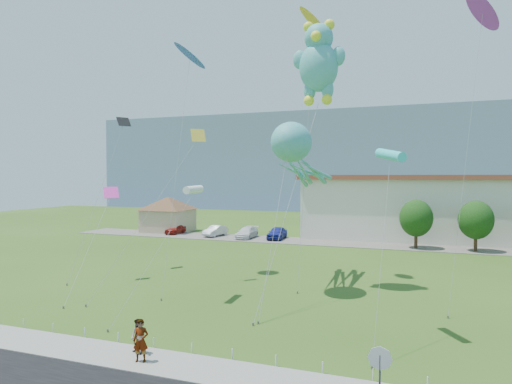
{
  "coord_description": "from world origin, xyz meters",
  "views": [
    {
      "loc": [
        10.79,
        -19.38,
        8.05
      ],
      "look_at": [
        0.67,
        8.0,
        7.03
      ],
      "focal_mm": 32.0,
      "sensor_mm": 36.0,
      "label": 1
    }
  ],
  "objects_px": {
    "pedestrian_left": "(141,341)",
    "octopus_kite": "(297,155)",
    "pavilion": "(168,211)",
    "parked_car_silver": "(215,231)",
    "parked_car_blue": "(277,233)",
    "stop_sign": "(380,365)",
    "parked_car_red": "(175,229)",
    "pedestrian_right": "(138,337)",
    "parked_car_white": "(247,233)",
    "teddy_bear_kite": "(319,61)"
  },
  "relations": [
    {
      "from": "pavilion",
      "to": "parked_car_blue",
      "type": "bearing_deg",
      "value": -7.97
    },
    {
      "from": "parked_car_red",
      "to": "parked_car_blue",
      "type": "bearing_deg",
      "value": -0.85
    },
    {
      "from": "parked_car_silver",
      "to": "parked_car_white",
      "type": "height_order",
      "value": "parked_car_silver"
    },
    {
      "from": "pavilion",
      "to": "octopus_kite",
      "type": "relative_size",
      "value": 0.64
    },
    {
      "from": "parked_car_blue",
      "to": "pavilion",
      "type": "bearing_deg",
      "value": 169.83
    },
    {
      "from": "parked_car_white",
      "to": "parked_car_blue",
      "type": "bearing_deg",
      "value": 4.01
    },
    {
      "from": "stop_sign",
      "to": "parked_car_blue",
      "type": "relative_size",
      "value": 0.55
    },
    {
      "from": "pavilion",
      "to": "pedestrian_right",
      "type": "height_order",
      "value": "pavilion"
    },
    {
      "from": "parked_car_blue",
      "to": "stop_sign",
      "type": "bearing_deg",
      "value": -70.1
    },
    {
      "from": "pedestrian_right",
      "to": "teddy_bear_kite",
      "type": "relative_size",
      "value": 0.08
    },
    {
      "from": "parked_car_red",
      "to": "parked_car_silver",
      "type": "height_order",
      "value": "parked_car_silver"
    },
    {
      "from": "pedestrian_left",
      "to": "stop_sign",
      "type": "bearing_deg",
      "value": -21.73
    },
    {
      "from": "pedestrian_right",
      "to": "parked_car_white",
      "type": "height_order",
      "value": "pedestrian_right"
    },
    {
      "from": "pedestrian_left",
      "to": "octopus_kite",
      "type": "xyz_separation_m",
      "value": [
        2.72,
        15.24,
        8.57
      ]
    },
    {
      "from": "pedestrian_left",
      "to": "parked_car_silver",
      "type": "xyz_separation_m",
      "value": [
        -14.76,
        38.54,
        -0.25
      ]
    },
    {
      "from": "pedestrian_right",
      "to": "parked_car_red",
      "type": "height_order",
      "value": "pedestrian_right"
    },
    {
      "from": "pavilion",
      "to": "teddy_bear_kite",
      "type": "bearing_deg",
      "value": -42.06
    },
    {
      "from": "pedestrian_left",
      "to": "parked_car_white",
      "type": "xyz_separation_m",
      "value": [
        -10.14,
        38.23,
        -0.25
      ]
    },
    {
      "from": "pavilion",
      "to": "parked_car_silver",
      "type": "bearing_deg",
      "value": -15.98
    },
    {
      "from": "pedestrian_right",
      "to": "octopus_kite",
      "type": "height_order",
      "value": "octopus_kite"
    },
    {
      "from": "stop_sign",
      "to": "pedestrian_left",
      "type": "relative_size",
      "value": 1.37
    },
    {
      "from": "stop_sign",
      "to": "pedestrian_left",
      "type": "height_order",
      "value": "stop_sign"
    },
    {
      "from": "parked_car_red",
      "to": "octopus_kite",
      "type": "relative_size",
      "value": 0.27
    },
    {
      "from": "parked_car_red",
      "to": "pedestrian_right",
      "type": "bearing_deg",
      "value": -61.94
    },
    {
      "from": "pavilion",
      "to": "parked_car_white",
      "type": "relative_size",
      "value": 1.92
    },
    {
      "from": "parked_car_white",
      "to": "parked_car_blue",
      "type": "xyz_separation_m",
      "value": [
        3.99,
        0.38,
        0.08
      ]
    },
    {
      "from": "pavilion",
      "to": "parked_car_white",
      "type": "xyz_separation_m",
      "value": [
        13.35,
        -2.81,
        -2.27
      ]
    },
    {
      "from": "pavilion",
      "to": "parked_car_blue",
      "type": "relative_size",
      "value": 2.02
    },
    {
      "from": "parked_car_red",
      "to": "parked_car_silver",
      "type": "relative_size",
      "value": 0.9
    },
    {
      "from": "parked_car_blue",
      "to": "octopus_kite",
      "type": "bearing_deg",
      "value": -71.42
    },
    {
      "from": "pedestrian_left",
      "to": "octopus_kite",
      "type": "bearing_deg",
      "value": 64.8
    },
    {
      "from": "parked_car_white",
      "to": "parked_car_blue",
      "type": "height_order",
      "value": "parked_car_blue"
    },
    {
      "from": "stop_sign",
      "to": "octopus_kite",
      "type": "bearing_deg",
      "value": 113.96
    },
    {
      "from": "parked_car_silver",
      "to": "octopus_kite",
      "type": "bearing_deg",
      "value": -45.04
    },
    {
      "from": "pavilion",
      "to": "teddy_bear_kite",
      "type": "relative_size",
      "value": 0.48
    },
    {
      "from": "octopus_kite",
      "to": "parked_car_white",
      "type": "bearing_deg",
      "value": 119.22
    },
    {
      "from": "parked_car_white",
      "to": "octopus_kite",
      "type": "distance_m",
      "value": 27.78
    },
    {
      "from": "stop_sign",
      "to": "parked_car_red",
      "type": "bearing_deg",
      "value": 127.79
    },
    {
      "from": "teddy_bear_kite",
      "to": "pedestrian_left",
      "type": "bearing_deg",
      "value": -104.17
    },
    {
      "from": "pedestrian_left",
      "to": "octopus_kite",
      "type": "relative_size",
      "value": 0.13
    },
    {
      "from": "pedestrian_right",
      "to": "octopus_kite",
      "type": "relative_size",
      "value": 0.11
    },
    {
      "from": "stop_sign",
      "to": "pedestrian_right",
      "type": "bearing_deg",
      "value": 170.06
    },
    {
      "from": "parked_car_red",
      "to": "octopus_kite",
      "type": "distance_m",
      "value": 34.59
    },
    {
      "from": "parked_car_white",
      "to": "teddy_bear_kite",
      "type": "distance_m",
      "value": 30.52
    },
    {
      "from": "pedestrian_right",
      "to": "teddy_bear_kite",
      "type": "bearing_deg",
      "value": 93.57
    },
    {
      "from": "pedestrian_left",
      "to": "parked_car_red",
      "type": "bearing_deg",
      "value": 103.32
    },
    {
      "from": "parked_car_white",
      "to": "octopus_kite",
      "type": "xyz_separation_m",
      "value": [
        12.86,
        -22.99,
        8.83
      ]
    },
    {
      "from": "parked_car_silver",
      "to": "parked_car_white",
      "type": "xyz_separation_m",
      "value": [
        4.62,
        -0.31,
        -0.01
      ]
    },
    {
      "from": "octopus_kite",
      "to": "teddy_bear_kite",
      "type": "xyz_separation_m",
      "value": [
        1.36,
        0.92,
        6.74
      ]
    },
    {
      "from": "stop_sign",
      "to": "parked_car_red",
      "type": "height_order",
      "value": "stop_sign"
    }
  ]
}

